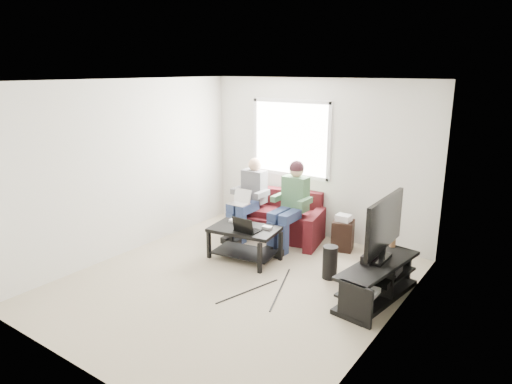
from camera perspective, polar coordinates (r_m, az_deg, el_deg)
floor at (r=6.16m, az=-2.76°, el=-11.22°), size 4.50×4.50×0.00m
ceiling at (r=5.52m, az=-3.11°, el=13.73°), size 4.50×4.50×0.00m
wall_back at (r=7.56m, az=7.63°, el=4.09°), size 4.50×0.00×4.50m
wall_front at (r=4.25m, az=-22.00°, el=-5.78°), size 4.50×0.00×4.50m
wall_left at (r=7.08m, az=-15.83°, el=2.89°), size 0.00×4.50×4.50m
wall_right at (r=4.79m, az=16.36°, el=-2.94°), size 0.00×4.50×4.50m
window at (r=7.73m, az=4.34°, el=6.68°), size 1.48×0.04×1.28m
sofa at (r=7.68m, az=2.68°, el=-3.42°), size 1.77×1.02×0.76m
person_left at (r=7.57m, az=-0.89°, el=-0.37°), size 0.40×0.70×1.31m
person_right at (r=7.14m, az=4.40°, el=-0.86°), size 0.40×0.71×1.35m
laptop_silver at (r=7.37m, az=-2.10°, el=-1.07°), size 0.35×0.27×0.24m
coffee_table at (r=6.72m, az=-1.46°, el=-5.51°), size 1.06×0.74×0.49m
laptop_black at (r=6.51m, az=-1.04°, el=-3.89°), size 0.38×0.29×0.24m
controller_a at (r=6.92m, az=-2.74°, el=-3.61°), size 0.15×0.10×0.04m
controller_b at (r=6.86m, az=-1.24°, el=-3.76°), size 0.16×0.12×0.04m
controller_c at (r=6.62m, az=1.40°, el=-4.47°), size 0.15×0.10×0.04m
tv_stand at (r=5.86m, az=14.92°, el=-10.93°), size 0.61×1.45×0.46m
tv at (r=5.68m, az=15.74°, el=-4.02°), size 0.12×1.10×0.81m
soundbar at (r=5.86m, az=14.36°, el=-7.61°), size 0.12×0.50×0.10m
drink_cup at (r=6.30m, az=16.71°, el=-6.04°), size 0.08×0.08×0.12m
console_white at (r=5.49m, az=13.47°, el=-11.88°), size 0.30×0.22×0.06m
console_grey at (r=6.09m, az=15.97°, el=-9.17°), size 0.34×0.26×0.08m
console_black at (r=5.79m, az=14.79°, el=-10.46°), size 0.38×0.30×0.07m
subwoofer at (r=6.26m, az=9.23°, el=-8.67°), size 0.20×0.20×0.45m
keyboard_floor at (r=5.89m, az=12.19°, el=-12.74°), size 0.26×0.46×0.02m
end_table at (r=7.23m, az=10.80°, el=-5.16°), size 0.32×0.32×0.57m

